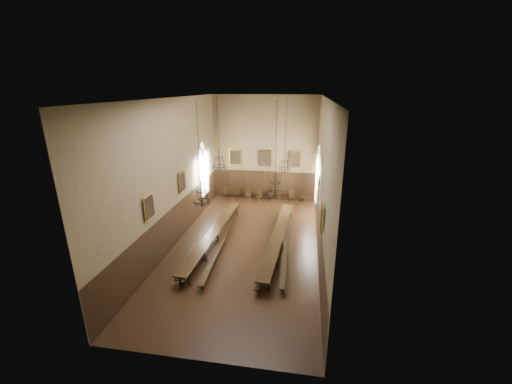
% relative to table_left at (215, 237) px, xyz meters
% --- Properties ---
extents(floor, '(9.00, 18.00, 0.02)m').
position_rel_table_left_xyz_m(floor, '(2.07, -0.06, -0.42)').
color(floor, black).
rests_on(floor, ground).
extents(ceiling, '(9.00, 18.00, 0.02)m').
position_rel_table_left_xyz_m(ceiling, '(2.07, -0.06, 8.60)').
color(ceiling, black).
rests_on(ceiling, ground).
extents(wall_back, '(9.00, 0.02, 9.00)m').
position_rel_table_left_xyz_m(wall_back, '(2.07, 8.95, 4.09)').
color(wall_back, '#7E6B4E').
rests_on(wall_back, ground).
extents(wall_front, '(9.00, 0.02, 9.00)m').
position_rel_table_left_xyz_m(wall_front, '(2.07, -9.07, 4.09)').
color(wall_front, '#7E6B4E').
rests_on(wall_front, ground).
extents(wall_left, '(0.02, 18.00, 9.00)m').
position_rel_table_left_xyz_m(wall_left, '(-2.44, -0.06, 4.09)').
color(wall_left, '#7E6B4E').
rests_on(wall_left, ground).
extents(wall_right, '(0.02, 18.00, 9.00)m').
position_rel_table_left_xyz_m(wall_right, '(6.58, -0.06, 4.09)').
color(wall_right, '#7E6B4E').
rests_on(wall_right, ground).
extents(wainscot_panelling, '(9.00, 18.00, 2.50)m').
position_rel_table_left_xyz_m(wainscot_panelling, '(2.07, -0.06, 0.84)').
color(wainscot_panelling, black).
rests_on(wainscot_panelling, floor).
extents(table_left, '(1.17, 10.51, 0.82)m').
position_rel_table_left_xyz_m(table_left, '(0.00, 0.00, 0.00)').
color(table_left, black).
rests_on(table_left, floor).
extents(table_right, '(1.33, 10.61, 0.83)m').
position_rel_table_left_xyz_m(table_right, '(4.10, 0.21, 0.00)').
color(table_right, black).
rests_on(table_right, floor).
extents(bench_left_outer, '(0.40, 10.41, 0.47)m').
position_rel_table_left_xyz_m(bench_left_outer, '(-0.51, 0.19, -0.11)').
color(bench_left_outer, black).
rests_on(bench_left_outer, floor).
extents(bench_left_inner, '(0.84, 10.50, 0.47)m').
position_rel_table_left_xyz_m(bench_left_inner, '(0.57, -0.08, -0.11)').
color(bench_left_inner, black).
rests_on(bench_left_inner, floor).
extents(bench_right_inner, '(0.36, 9.94, 0.45)m').
position_rel_table_left_xyz_m(bench_right_inner, '(3.58, -0.18, -0.12)').
color(bench_right_inner, black).
rests_on(bench_right_inner, floor).
extents(bench_right_outer, '(0.63, 10.08, 0.45)m').
position_rel_table_left_xyz_m(bench_right_outer, '(4.58, 0.11, -0.12)').
color(bench_right_outer, black).
rests_on(bench_right_outer, floor).
extents(chair_0, '(0.49, 0.49, 0.92)m').
position_rel_table_left_xyz_m(chair_0, '(-1.42, 8.48, -0.13)').
color(chair_0, black).
rests_on(chair_0, floor).
extents(chair_1, '(0.50, 0.50, 1.03)m').
position_rel_table_left_xyz_m(chair_1, '(-0.34, 8.53, -0.10)').
color(chair_1, black).
rests_on(chair_1, floor).
extents(chair_2, '(0.40, 0.40, 0.86)m').
position_rel_table_left_xyz_m(chair_2, '(0.66, 8.42, -0.15)').
color(chair_2, black).
rests_on(chair_2, floor).
extents(chair_3, '(0.41, 0.41, 0.89)m').
position_rel_table_left_xyz_m(chair_3, '(1.68, 8.41, -0.14)').
color(chair_3, black).
rests_on(chair_3, floor).
extents(chair_4, '(0.40, 0.40, 0.90)m').
position_rel_table_left_xyz_m(chair_4, '(2.61, 8.43, -0.14)').
color(chair_4, black).
rests_on(chair_4, floor).
extents(chair_5, '(0.42, 0.42, 0.90)m').
position_rel_table_left_xyz_m(chair_5, '(3.45, 8.51, -0.14)').
color(chair_5, black).
rests_on(chair_5, floor).
extents(chair_6, '(0.55, 0.55, 1.03)m').
position_rel_table_left_xyz_m(chair_6, '(4.52, 8.55, -0.10)').
color(chair_6, black).
rests_on(chair_6, floor).
extents(chair_7, '(0.47, 0.47, 0.92)m').
position_rel_table_left_xyz_m(chair_7, '(5.46, 8.47, -0.13)').
color(chair_7, black).
rests_on(chair_7, floor).
extents(chandelier_back_left, '(0.94, 0.94, 4.66)m').
position_rel_table_left_xyz_m(chandelier_back_left, '(-0.15, 2.25, 4.39)').
color(chandelier_back_left, black).
rests_on(chandelier_back_left, ceiling).
extents(chandelier_back_right, '(0.80, 0.80, 4.58)m').
position_rel_table_left_xyz_m(chandelier_back_right, '(4.25, 2.17, 4.48)').
color(chandelier_back_right, black).
rests_on(chandelier_back_right, ceiling).
extents(chandelier_front_left, '(0.87, 0.87, 5.32)m').
position_rel_table_left_xyz_m(chandelier_front_left, '(0.23, -2.67, 3.78)').
color(chandelier_front_left, black).
rests_on(chandelier_front_left, ceiling).
extents(chandelier_front_right, '(0.84, 0.84, 4.73)m').
position_rel_table_left_xyz_m(chandelier_front_right, '(4.09, -2.43, 4.33)').
color(chandelier_front_right, black).
rests_on(chandelier_front_right, ceiling).
extents(portrait_back_0, '(1.10, 0.12, 1.40)m').
position_rel_table_left_xyz_m(portrait_back_0, '(-0.53, 8.82, 3.29)').
color(portrait_back_0, gold).
rests_on(portrait_back_0, wall_back).
extents(portrait_back_1, '(1.10, 0.12, 1.40)m').
position_rel_table_left_xyz_m(portrait_back_1, '(2.07, 8.82, 3.29)').
color(portrait_back_1, gold).
rests_on(portrait_back_1, wall_back).
extents(portrait_back_2, '(1.10, 0.12, 1.40)m').
position_rel_table_left_xyz_m(portrait_back_2, '(4.67, 8.82, 3.29)').
color(portrait_back_2, gold).
rests_on(portrait_back_2, wall_back).
extents(portrait_left_0, '(0.12, 1.00, 1.30)m').
position_rel_table_left_xyz_m(portrait_left_0, '(-2.31, 0.94, 3.29)').
color(portrait_left_0, gold).
rests_on(portrait_left_0, wall_left).
extents(portrait_left_1, '(0.12, 1.00, 1.30)m').
position_rel_table_left_xyz_m(portrait_left_1, '(-2.31, -3.56, 3.29)').
color(portrait_left_1, gold).
rests_on(portrait_left_1, wall_left).
extents(portrait_right_0, '(0.12, 1.00, 1.30)m').
position_rel_table_left_xyz_m(portrait_right_0, '(6.45, 0.94, 3.29)').
color(portrait_right_0, gold).
rests_on(portrait_right_0, wall_right).
extents(portrait_right_1, '(0.12, 1.00, 1.30)m').
position_rel_table_left_xyz_m(portrait_right_1, '(6.45, -3.56, 3.29)').
color(portrait_right_1, gold).
rests_on(portrait_right_1, wall_right).
extents(window_right, '(0.20, 2.20, 4.60)m').
position_rel_table_left_xyz_m(window_right, '(6.50, 5.44, 2.99)').
color(window_right, white).
rests_on(window_right, wall_right).
extents(window_left, '(0.20, 2.20, 4.60)m').
position_rel_table_left_xyz_m(window_left, '(-2.36, 5.44, 2.99)').
color(window_left, white).
rests_on(window_left, wall_left).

